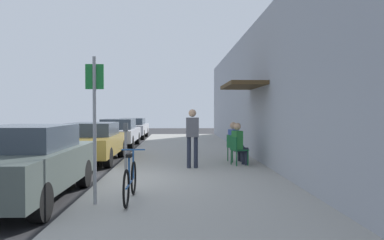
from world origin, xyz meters
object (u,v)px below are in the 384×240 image
at_px(parked_car_2, 118,132).
at_px(cafe_chair_1, 233,146).
at_px(cafe_chair_0, 237,149).
at_px(parked_car_3, 132,128).
at_px(parking_meter, 126,143).
at_px(parked_car_0, 25,163).
at_px(pedestrian_standing, 192,133).
at_px(street_sign, 95,118).
at_px(seated_patron_1, 235,140).
at_px(bicycle_0, 130,181).
at_px(parked_car_1, 92,141).
at_px(seated_patron_0, 239,142).

xyz_separation_m(parked_car_2, cafe_chair_1, (4.77, -6.65, -0.09)).
bearing_deg(cafe_chair_0, parked_car_3, 109.80).
relative_size(parking_meter, cafe_chair_1, 1.52).
relative_size(parked_car_0, pedestrian_standing, 2.59).
height_order(parking_meter, cafe_chair_0, parking_meter).
distance_m(parked_car_2, street_sign, 12.20).
bearing_deg(parked_car_2, seated_patron_1, -53.93).
xyz_separation_m(parked_car_3, bicycle_0, (2.09, -17.67, -0.22)).
relative_size(bicycle_0, pedestrian_standing, 1.01).
bearing_deg(parked_car_0, bicycle_0, -13.29).
height_order(parked_car_1, pedestrian_standing, pedestrian_standing).
distance_m(parked_car_3, pedestrian_standing, 14.19).
bearing_deg(cafe_chair_1, pedestrian_standing, -136.56).
bearing_deg(parked_car_0, parked_car_1, 90.00).
distance_m(parked_car_0, parked_car_2, 11.36).
bearing_deg(pedestrian_standing, seated_patron_1, 42.61).
relative_size(parking_meter, pedestrian_standing, 0.78).
relative_size(parked_car_1, pedestrian_standing, 2.59).
distance_m(parking_meter, cafe_chair_1, 3.74).
relative_size(seated_patron_1, pedestrian_standing, 0.76).
bearing_deg(street_sign, parked_car_3, 94.79).
xyz_separation_m(parked_car_1, parked_car_2, (0.00, 5.65, 0.00)).
bearing_deg(cafe_chair_0, parked_car_2, 122.68).
distance_m(seated_patron_0, seated_patron_1, 0.79).
distance_m(parked_car_0, bicycle_0, 2.17).
xyz_separation_m(parked_car_3, seated_patron_0, (4.83, -13.24, 0.12)).
bearing_deg(parked_car_3, cafe_chair_1, -69.05).
bearing_deg(seated_patron_0, street_sign, -125.62).
bearing_deg(pedestrian_standing, parked_car_2, 113.06).
distance_m(street_sign, cafe_chair_1, 6.41).
height_order(parking_meter, seated_patron_1, parking_meter).
xyz_separation_m(parking_meter, bicycle_0, (0.54, -3.33, -0.41)).
xyz_separation_m(parked_car_1, parking_meter, (1.55, -2.88, 0.17)).
distance_m(parked_car_1, bicycle_0, 6.55).
relative_size(parked_car_2, cafe_chair_1, 5.06).
distance_m(parked_car_0, seated_patron_0, 6.23).
distance_m(parked_car_2, seated_patron_0, 8.85).
height_order(bicycle_0, seated_patron_1, seated_patron_1).
relative_size(seated_patron_0, seated_patron_1, 1.00).
height_order(parked_car_2, pedestrian_standing, pedestrian_standing).
height_order(parked_car_1, seated_patron_0, seated_patron_0).
bearing_deg(cafe_chair_0, parking_meter, -161.36).
xyz_separation_m(bicycle_0, cafe_chair_0, (2.68, 4.42, 0.14)).
bearing_deg(parked_car_0, seated_patron_1, 44.40).
xyz_separation_m(parking_meter, seated_patron_1, (3.28, 1.90, -0.07)).
distance_m(parked_car_2, cafe_chair_0, 8.84).
distance_m(bicycle_0, cafe_chair_0, 5.17).
bearing_deg(parking_meter, bicycle_0, -80.75).
height_order(seated_patron_1, pedestrian_standing, pedestrian_standing).
bearing_deg(parked_car_2, parking_meter, -79.70).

